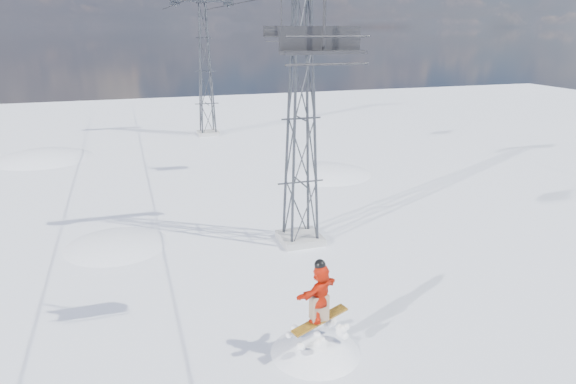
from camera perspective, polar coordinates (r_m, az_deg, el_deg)
The scene contains 6 objects.
ground at distance 16.20m, azimuth 8.23°, elevation -16.49°, with size 120.00×120.00×0.00m, color white.
snow_terrain at distance 38.08m, azimuth -13.66°, elevation -12.09°, with size 39.00×37.00×22.00m.
lift_tower_near at distance 21.41m, azimuth 1.47°, elevation 8.09°, with size 5.20×1.80×11.43m.
lift_tower_far at distance 45.60m, azimuth -9.17°, elevation 13.06°, with size 5.20×1.80×11.43m.
lift_chair_near at distance 12.97m, azimuth 3.89°, elevation 16.24°, with size 2.13×0.61×2.64m.
lift_chair_mid at distance 31.28m, azimuth -0.78°, elevation 17.31°, with size 2.06×0.59×2.56m.
Camera 1 is at (-6.15, -11.92, 9.09)m, focal length 32.00 mm.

